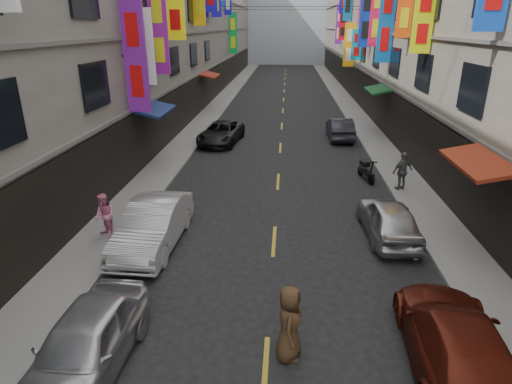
# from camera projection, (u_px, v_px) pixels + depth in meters

# --- Properties ---
(sidewalk_left) EXTENTS (2.00, 90.00, 0.12)m
(sidewalk_left) POSITION_uv_depth(u_px,v_px,m) (214.00, 109.00, 37.38)
(sidewalk_left) COLOR slate
(sidewalk_left) RESTS_ON ground
(sidewalk_right) EXTENTS (2.00, 90.00, 0.12)m
(sidewalk_right) POSITION_uv_depth(u_px,v_px,m) (353.00, 111.00, 36.59)
(sidewalk_right) COLOR slate
(sidewalk_right) RESTS_ON ground
(haze_block) EXTENTS (18.00, 8.00, 22.00)m
(haze_block) POSITION_uv_depth(u_px,v_px,m) (288.00, 2.00, 79.44)
(haze_block) COLOR #A7AEBA
(haze_block) RESTS_ON ground
(street_awnings) EXTENTS (13.99, 35.20, 0.41)m
(street_awnings) POSITION_uv_depth(u_px,v_px,m) (255.00, 110.00, 21.14)
(street_awnings) COLOR #164A13
(street_awnings) RESTS_ON ground
(lane_markings) EXTENTS (0.12, 80.20, 0.01)m
(lane_markings) POSITION_uv_depth(u_px,v_px,m) (282.00, 118.00, 34.22)
(lane_markings) COLOR gold
(lane_markings) RESTS_ON ground
(scooter_far_right) EXTENTS (0.67, 1.78, 1.14)m
(scooter_far_right) POSITION_uv_depth(u_px,v_px,m) (366.00, 171.00, 20.37)
(scooter_far_right) COLOR black
(scooter_far_right) RESTS_ON ground
(car_left_near) EXTENTS (1.82, 4.21, 1.41)m
(car_left_near) POSITION_uv_depth(u_px,v_px,m) (85.00, 344.00, 8.93)
(car_left_near) COLOR silver
(car_left_near) RESTS_ON ground
(car_left_mid) EXTENTS (1.75, 4.67, 1.52)m
(car_left_mid) POSITION_uv_depth(u_px,v_px,m) (153.00, 225.00, 14.14)
(car_left_mid) COLOR silver
(car_left_mid) RESTS_ON ground
(car_left_far) EXTENTS (2.72, 4.92, 1.30)m
(car_left_far) POSITION_uv_depth(u_px,v_px,m) (221.00, 133.00, 26.68)
(car_left_far) COLOR black
(car_left_far) RESTS_ON ground
(car_right_near) EXTENTS (2.31, 4.98, 1.41)m
(car_right_near) POSITION_uv_depth(u_px,v_px,m) (457.00, 343.00, 8.96)
(car_right_near) COLOR #5D1B10
(car_right_near) RESTS_ON ground
(car_right_mid) EXTENTS (1.75, 4.04, 1.36)m
(car_right_mid) POSITION_uv_depth(u_px,v_px,m) (389.00, 219.00, 14.78)
(car_right_mid) COLOR #B6B5BA
(car_right_mid) RESTS_ON ground
(car_right_far) EXTENTS (1.52, 4.15, 1.36)m
(car_right_far) POSITION_uv_depth(u_px,v_px,m) (340.00, 128.00, 27.69)
(car_right_far) COLOR #292A32
(car_right_far) RESTS_ON ground
(pedestrian_lfar) EXTENTS (0.92, 0.88, 1.56)m
(pedestrian_lfar) POSITION_uv_depth(u_px,v_px,m) (105.00, 216.00, 14.47)
(pedestrian_lfar) COLOR pink
(pedestrian_lfar) RESTS_ON sidewalk_left
(pedestrian_rfar) EXTENTS (1.15, 0.94, 1.70)m
(pedestrian_rfar) POSITION_uv_depth(u_px,v_px,m) (403.00, 171.00, 18.69)
(pedestrian_rfar) COLOR #58595B
(pedestrian_rfar) RESTS_ON sidewalk_right
(pedestrian_crossing) EXTENTS (0.64, 0.90, 1.79)m
(pedestrian_crossing) POSITION_uv_depth(u_px,v_px,m) (289.00, 323.00, 9.27)
(pedestrian_crossing) COLOR #47311C
(pedestrian_crossing) RESTS_ON ground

